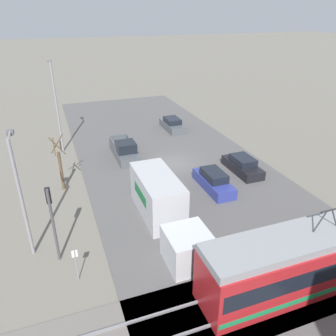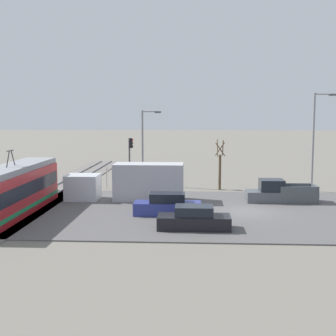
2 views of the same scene
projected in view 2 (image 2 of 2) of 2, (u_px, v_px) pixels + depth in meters
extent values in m
plane|color=slate|center=(248.00, 212.00, 34.06)|extent=(320.00, 320.00, 0.00)
cube|color=#565454|center=(248.00, 212.00, 34.05)|extent=(16.86, 51.84, 0.08)
cube|color=slate|center=(22.00, 209.00, 34.98)|extent=(69.10, 4.40, 0.08)
cube|color=gray|center=(32.00, 208.00, 34.93)|extent=(67.72, 0.10, 0.14)
cube|color=gray|center=(13.00, 208.00, 35.01)|extent=(67.72, 0.10, 0.14)
cube|color=#B21E23|center=(12.00, 193.00, 32.98)|extent=(13.17, 2.65, 2.98)
cube|color=black|center=(12.00, 188.00, 32.94)|extent=(12.78, 2.68, 0.99)
cube|color=#1E844C|center=(12.00, 206.00, 33.09)|extent=(13.04, 2.69, 0.28)
cube|color=gray|center=(11.00, 169.00, 32.78)|extent=(13.17, 2.44, 0.43)
cylinder|color=#2D2D33|center=(8.00, 159.00, 32.24)|extent=(0.66, 0.07, 1.15)
cylinder|color=#2D2D33|center=(13.00, 158.00, 33.13)|extent=(0.66, 0.07, 1.15)
cube|color=#2D2D33|center=(10.00, 151.00, 32.62)|extent=(1.10, 0.08, 0.06)
cube|color=silver|center=(83.00, 187.00, 38.66)|extent=(2.48, 2.65, 2.05)
cube|color=#B2B2B7|center=(149.00, 182.00, 38.30)|extent=(2.48, 5.64, 3.01)
cube|color=#196B38|center=(150.00, 176.00, 39.51)|extent=(0.02, 2.82, 0.75)
cube|color=#4C5156|center=(281.00, 196.00, 37.73)|extent=(1.98, 5.58, 0.86)
cube|color=black|center=(272.00, 185.00, 37.67)|extent=(1.82, 1.90, 0.94)
cube|color=#4C5156|center=(294.00, 186.00, 38.49)|extent=(0.12, 2.79, 0.50)
cube|color=#4C5156|center=(298.00, 190.00, 36.68)|extent=(0.12, 2.79, 0.50)
cube|color=#4C5156|center=(315.00, 188.00, 37.50)|extent=(1.82, 0.22, 0.50)
cube|color=red|center=(313.00, 192.00, 38.31)|extent=(0.14, 0.04, 0.18)
cube|color=navy|center=(167.00, 208.00, 32.89)|extent=(1.70, 4.70, 0.89)
cube|color=black|center=(167.00, 198.00, 32.80)|extent=(1.46, 2.45, 0.66)
cube|color=black|center=(194.00, 222.00, 28.94)|extent=(1.84, 4.51, 0.83)
cube|color=black|center=(194.00, 211.00, 28.85)|extent=(1.58, 2.34, 0.61)
cylinder|color=#47474C|center=(129.00, 163.00, 45.32)|extent=(0.16, 0.16, 4.77)
cube|color=black|center=(131.00, 143.00, 45.09)|extent=(0.28, 0.22, 0.95)
sphere|color=red|center=(132.00, 140.00, 45.04)|extent=(0.18, 0.18, 0.18)
sphere|color=#3C2C06|center=(132.00, 143.00, 45.08)|extent=(0.18, 0.18, 0.18)
sphere|color=black|center=(132.00, 146.00, 45.12)|extent=(0.18, 0.18, 0.18)
cylinder|color=brown|center=(220.00, 172.00, 44.04)|extent=(0.24, 0.24, 3.30)
cylinder|color=brown|center=(220.00, 149.00, 44.03)|extent=(0.09, 0.93, 1.27)
cylinder|color=brown|center=(217.00, 148.00, 43.78)|extent=(1.11, 0.09, 1.54)
cylinder|color=brown|center=(220.00, 149.00, 43.54)|extent=(0.09, 0.93, 1.27)
cylinder|color=brown|center=(223.00, 148.00, 43.76)|extent=(1.11, 0.09, 1.54)
cylinder|color=gray|center=(313.00, 143.00, 42.68)|extent=(0.20, 0.20, 9.01)
cylinder|color=gray|center=(324.00, 94.00, 42.12)|extent=(0.12, 1.60, 0.12)
cube|color=#515156|center=(332.00, 95.00, 42.09)|extent=(0.36, 0.60, 0.18)
cylinder|color=gray|center=(143.00, 148.00, 46.55)|extent=(0.20, 0.20, 7.45)
cylinder|color=gray|center=(150.00, 112.00, 46.08)|extent=(0.12, 1.60, 0.12)
cube|color=#515156|center=(158.00, 112.00, 46.05)|extent=(0.36, 0.60, 0.18)
cylinder|color=gray|center=(107.00, 178.00, 44.73)|extent=(0.06, 0.06, 2.02)
cube|color=white|center=(107.00, 170.00, 44.64)|extent=(0.32, 0.02, 0.44)
cube|color=red|center=(107.00, 170.00, 44.64)|extent=(0.31, 0.01, 0.10)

